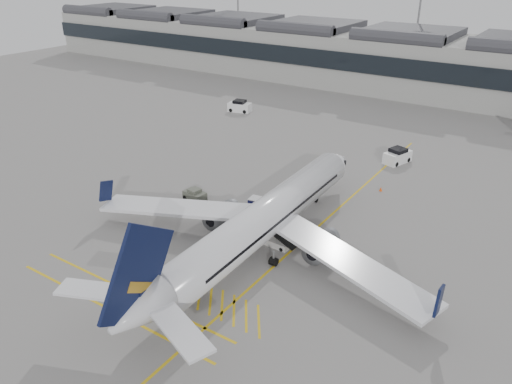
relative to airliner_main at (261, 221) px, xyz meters
The scene contains 17 objects.
ground 8.22m from the airliner_main, 164.57° to the right, with size 220.00×220.00×0.00m, color gray.
terminal 70.35m from the airliner_main, 96.01° to the left, with size 200.00×20.45×12.40m.
light_masts 85.22m from the airliner_main, 96.13° to the left, with size 113.00×0.60×25.45m.
apron_markings 8.94m from the airliner_main, 71.63° to the left, with size 0.25×60.00×0.01m, color gold.
airliner_main is the anchor object (origin of this frame).
belt_loader 2.96m from the airliner_main, 68.93° to the left, with size 4.25×1.60×1.73m.
baggage_cart_a 3.70m from the airliner_main, 151.12° to the left, with size 1.86×1.68×1.62m.
baggage_cart_b 6.79m from the airliner_main, 117.70° to the left, with size 1.77×1.54×1.66m.
baggage_cart_c 7.84m from the airliner_main, 126.88° to the left, with size 1.85×1.59×1.78m.
baggage_cart_d 7.25m from the airliner_main, 155.33° to the left, with size 2.09×1.92×1.79m.
ramp_agent_a 5.65m from the airliner_main, 132.97° to the left, with size 0.61×0.40×1.68m, color #FF4E0D.
ramp_agent_b 3.30m from the airliner_main, 147.33° to the left, with size 0.90×0.70×1.86m, color #FC5B0D.
pushback_tug 13.28m from the airliner_main, 159.32° to the left, with size 2.81×1.97×1.46m.
safety_cone_nose 19.89m from the airliner_main, 75.51° to the left, with size 0.39×0.39×0.54m, color #F24C0A.
safety_cone_engine 7.39m from the airliner_main, 58.11° to the left, with size 0.35×0.35×0.49m, color #F24C0A.
service_van_left 47.24m from the airliner_main, 127.82° to the left, with size 4.41×2.81×2.10m.
service_van_mid 29.40m from the airliner_main, 83.30° to the left, with size 3.12×4.42×2.05m.
Camera 1 is at (29.92, -32.86, 26.00)m, focal length 35.00 mm.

